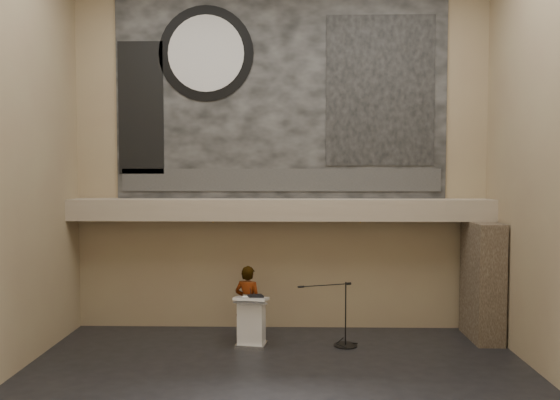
{
  "coord_description": "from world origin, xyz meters",
  "views": [
    {
      "loc": [
        0.26,
        -9.34,
        3.86
      ],
      "look_at": [
        0.0,
        3.2,
        3.2
      ],
      "focal_mm": 35.0,
      "sensor_mm": 36.0,
      "label": 1
    }
  ],
  "objects": [
    {
      "name": "banner_brick_print",
      "position": [
        -3.4,
        3.93,
        5.4
      ],
      "size": [
        1.1,
        0.02,
        3.2
      ],
      "primitive_type": "cube",
      "color": "black",
      "rests_on": "banner"
    },
    {
      "name": "wall_back",
      "position": [
        0.0,
        4.0,
        4.25
      ],
      "size": [
        10.0,
        0.02,
        8.5
      ],
      "primitive_type": "cube",
      "color": "#8F765A",
      "rests_on": "floor"
    },
    {
      "name": "sprinkler_left",
      "position": [
        -1.6,
        3.55,
        2.67
      ],
      "size": [
        0.04,
        0.04,
        0.06
      ],
      "primitive_type": "cylinder",
      "color": "#B2893D",
      "rests_on": "soffit"
    },
    {
      "name": "stone_pier",
      "position": [
        4.65,
        3.15,
        1.35
      ],
      "size": [
        0.6,
        1.4,
        2.7
      ],
      "primitive_type": "cube",
      "color": "#3F3226",
      "rests_on": "floor"
    },
    {
      "name": "papers",
      "position": [
        -0.72,
        2.46,
        1.1
      ],
      "size": [
        0.24,
        0.3,
        0.0
      ],
      "primitive_type": "cube",
      "rotation": [
        0.0,
        0.0,
        -0.21
      ],
      "color": "white",
      "rests_on": "lectern"
    },
    {
      "name": "banner_clock_rim",
      "position": [
        -1.8,
        3.93,
        6.7
      ],
      "size": [
        2.3,
        0.02,
        2.3
      ],
      "primitive_type": "cylinder",
      "rotation": [
        1.57,
        0.0,
        0.0
      ],
      "color": "black",
      "rests_on": "banner"
    },
    {
      "name": "binder",
      "position": [
        -0.52,
        2.51,
        1.12
      ],
      "size": [
        0.38,
        0.34,
        0.04
      ],
      "primitive_type": "cube",
      "rotation": [
        0.0,
        0.0,
        0.3
      ],
      "color": "black",
      "rests_on": "lectern"
    },
    {
      "name": "lectern",
      "position": [
        -0.62,
        2.48,
        0.55
      ],
      "size": [
        0.79,
        0.62,
        1.13
      ],
      "rotation": [
        0.0,
        0.0,
        -0.17
      ],
      "color": "silver",
      "rests_on": "floor"
    },
    {
      "name": "banner_text_strip",
      "position": [
        0.0,
        3.93,
        3.65
      ],
      "size": [
        7.76,
        0.02,
        0.55
      ],
      "primitive_type": "cube",
      "color": "#2F2F2F",
      "rests_on": "banner"
    },
    {
      "name": "sprinkler_right",
      "position": [
        1.9,
        3.55,
        2.67
      ],
      "size": [
        0.04,
        0.04,
        0.06
      ],
      "primitive_type": "cylinder",
      "color": "#B2893D",
      "rests_on": "soffit"
    },
    {
      "name": "speaker_person",
      "position": [
        -0.72,
        2.9,
        0.86
      ],
      "size": [
        0.73,
        0.59,
        1.72
      ],
      "primitive_type": "imported",
      "rotation": [
        0.0,
        0.0,
        2.81
      ],
      "color": "white",
      "rests_on": "floor"
    },
    {
      "name": "banner",
      "position": [
        0.0,
        3.97,
        5.7
      ],
      "size": [
        8.0,
        0.05,
        5.0
      ],
      "primitive_type": "cube",
      "color": "black",
      "rests_on": "wall_back"
    },
    {
      "name": "wall_front",
      "position": [
        0.0,
        -4.0,
        4.25
      ],
      "size": [
        10.0,
        0.02,
        8.5
      ],
      "primitive_type": "cube",
      "color": "#8F765A",
      "rests_on": "floor"
    },
    {
      "name": "mic_stand",
      "position": [
        1.43,
        2.56,
        0.2
      ],
      "size": [
        1.31,
        0.61,
        1.43
      ],
      "rotation": [
        0.0,
        0.0,
        0.32
      ],
      "color": "black",
      "rests_on": "floor"
    },
    {
      "name": "banner_clock_face",
      "position": [
        -1.8,
        3.91,
        6.7
      ],
      "size": [
        1.84,
        0.02,
        1.84
      ],
      "primitive_type": "cylinder",
      "rotation": [
        1.57,
        0.0,
        0.0
      ],
      "color": "silver",
      "rests_on": "banner"
    },
    {
      "name": "banner_building_print",
      "position": [
        2.4,
        3.93,
        5.8
      ],
      "size": [
        2.6,
        0.02,
        3.6
      ],
      "primitive_type": "cube",
      "color": "black",
      "rests_on": "banner"
    },
    {
      "name": "soffit",
      "position": [
        0.0,
        3.6,
        2.95
      ],
      "size": [
        10.0,
        0.8,
        0.5
      ],
      "primitive_type": "cube",
      "color": "gray",
      "rests_on": "wall_back"
    },
    {
      "name": "floor",
      "position": [
        0.0,
        0.0,
        0.0
      ],
      "size": [
        10.0,
        10.0,
        0.0
      ],
      "primitive_type": "plane",
      "color": "black",
      "rests_on": "ground"
    }
  ]
}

